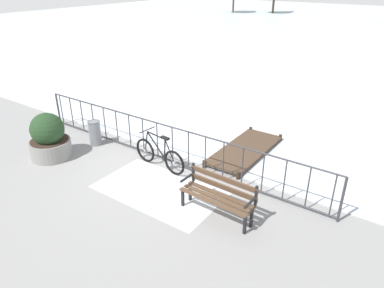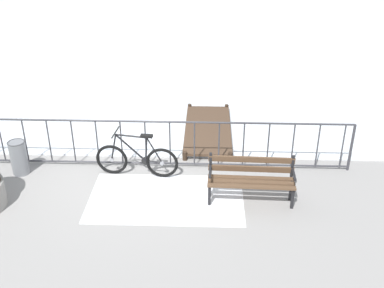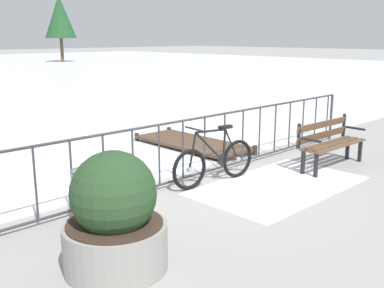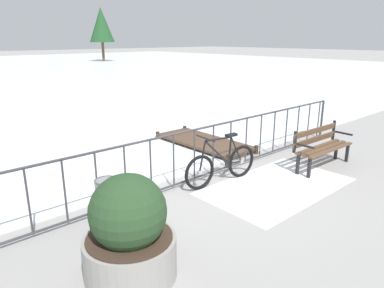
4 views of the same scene
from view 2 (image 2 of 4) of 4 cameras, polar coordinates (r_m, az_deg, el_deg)
The scene contains 7 objects.
ground_plane at distance 10.03m, azimuth -6.99°, elevation -2.68°, with size 160.00×160.00×0.00m, color gray.
snow_patch at distance 8.93m, azimuth -3.17°, elevation -6.65°, with size 2.93×1.70×0.01m, color white.
railing_fence at distance 9.77m, azimuth -7.18°, elevation 0.16°, with size 9.06×0.06×1.07m.
bicycle_near_railing at distance 9.52m, azimuth -6.77°, elevation -1.90°, with size 1.71×0.52×0.97m.
park_bench at distance 8.69m, azimuth 7.25°, elevation -3.92°, with size 1.61×0.53×0.89m.
trash_bin at distance 10.16m, azimuth -20.45°, elevation -1.54°, with size 0.35×0.35×0.73m.
wooden_dock at distance 11.30m, azimuth 1.96°, elevation 1.86°, with size 1.10×2.76×0.20m.
Camera 2 is at (1.53, -8.55, 5.03)m, focal length 43.53 mm.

